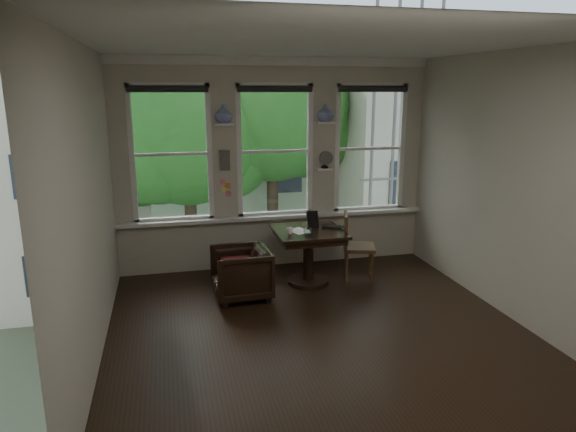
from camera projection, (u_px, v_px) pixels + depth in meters
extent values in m
plane|color=black|center=(317.00, 329.00, 5.66)|extent=(4.50, 4.50, 0.00)
plane|color=silver|center=(322.00, 43.00, 4.93)|extent=(4.50, 4.50, 0.00)
plane|color=beige|center=(275.00, 165.00, 7.42)|extent=(4.50, 0.00, 4.50)
plane|color=beige|center=(424.00, 267.00, 3.17)|extent=(4.50, 0.00, 4.50)
plane|color=beige|center=(89.00, 207.00, 4.79)|extent=(0.00, 4.50, 4.50)
plane|color=beige|center=(510.00, 186.00, 5.80)|extent=(0.00, 4.50, 4.50)
cube|color=white|center=(224.00, 124.00, 7.02)|extent=(0.26, 0.16, 0.03)
cube|color=white|center=(325.00, 123.00, 7.34)|extent=(0.26, 0.16, 0.03)
cube|color=#59544F|center=(225.00, 160.00, 7.17)|extent=(0.14, 0.06, 0.28)
imported|color=silver|center=(224.00, 114.00, 6.99)|extent=(0.24, 0.24, 0.25)
imported|color=silver|center=(325.00, 113.00, 7.31)|extent=(0.24, 0.24, 0.25)
imported|color=black|center=(241.00, 273.00, 6.44)|extent=(0.74, 0.72, 0.65)
cube|color=maroon|center=(241.00, 263.00, 6.41)|extent=(0.45, 0.45, 0.06)
imported|color=black|center=(333.00, 228.00, 6.87)|extent=(0.40, 0.37, 0.03)
imported|color=white|center=(290.00, 231.00, 6.62)|extent=(0.11, 0.11, 0.08)
imported|color=white|center=(308.00, 232.00, 6.54)|extent=(0.15, 0.15, 0.09)
cube|color=black|center=(313.00, 219.00, 6.92)|extent=(0.17, 0.10, 0.22)
cube|color=silver|center=(299.00, 231.00, 6.75)|extent=(0.31, 0.36, 0.00)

